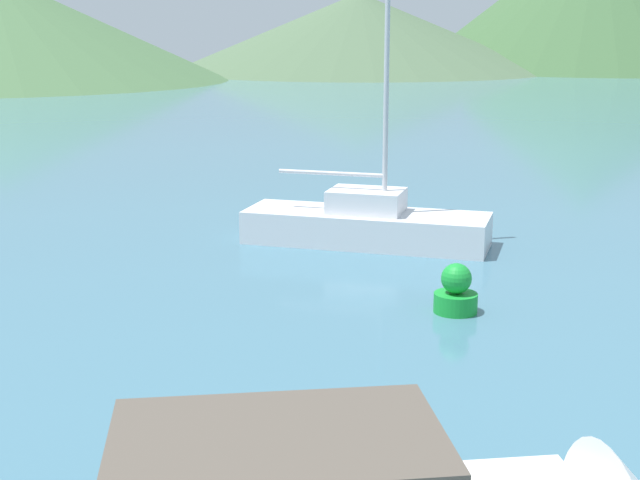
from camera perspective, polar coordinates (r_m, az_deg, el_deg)
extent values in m
cube|color=silver|center=(21.39, 2.97, 0.77)|extent=(5.95, 4.42, 0.78)
cube|color=silver|center=(21.26, 2.99, 2.52)|extent=(2.13, 1.95, 0.55)
cylinder|color=#BCBCC1|center=(20.77, 4.31, 12.13)|extent=(0.12, 0.12, 7.66)
cylinder|color=#BCBCC1|center=(21.36, 0.73, 4.30)|extent=(2.33, 1.37, 0.10)
cylinder|color=green|center=(16.52, 8.67, -3.99)|extent=(0.80, 0.80, 0.36)
sphere|color=green|center=(16.39, 8.72, -2.45)|extent=(0.56, 0.56, 0.56)
cone|color=#4C6647|center=(105.17, 2.49, 13.14)|extent=(43.32, 43.32, 8.79)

